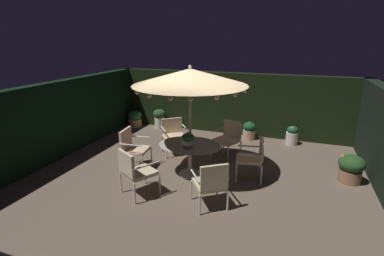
% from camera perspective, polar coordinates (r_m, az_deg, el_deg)
% --- Properties ---
extents(ground_plane, '(8.04, 6.91, 0.02)m').
position_cam_1_polar(ground_plane, '(6.83, 1.41, -9.17)').
color(ground_plane, brown).
extents(hedge_backdrop_rear, '(8.04, 0.30, 2.00)m').
position_cam_1_polar(hedge_backdrop_rear, '(9.52, 7.81, 4.93)').
color(hedge_backdrop_rear, black).
rests_on(hedge_backdrop_rear, ground_plane).
extents(hedge_backdrop_left, '(0.30, 6.91, 2.00)m').
position_cam_1_polar(hedge_backdrop_left, '(8.44, -24.34, 1.86)').
color(hedge_backdrop_left, black).
rests_on(hedge_backdrop_left, ground_plane).
extents(patio_dining_table, '(1.47, 1.17, 0.75)m').
position_cam_1_polar(patio_dining_table, '(6.54, -0.36, -4.44)').
color(patio_dining_table, beige).
rests_on(patio_dining_table, ground_plane).
extents(patio_umbrella, '(2.48, 2.48, 2.53)m').
position_cam_1_polar(patio_umbrella, '(6.11, -0.39, 10.17)').
color(patio_umbrella, beige).
rests_on(patio_umbrella, ground_plane).
extents(centerpiece_planter, '(0.28, 0.28, 0.36)m').
position_cam_1_polar(centerpiece_planter, '(6.23, -0.80, -2.22)').
color(centerpiece_planter, beige).
rests_on(centerpiece_planter, patio_dining_table).
extents(patio_chair_north, '(0.78, 0.76, 0.98)m').
position_cam_1_polar(patio_chair_north, '(7.57, 7.32, -1.68)').
color(patio_chair_north, beige).
rests_on(patio_chair_north, ground_plane).
extents(patio_chair_northeast, '(0.84, 0.83, 0.95)m').
position_cam_1_polar(patio_chair_northeast, '(7.83, -3.74, -0.98)').
color(patio_chair_northeast, beige).
rests_on(patio_chair_northeast, ground_plane).
extents(patio_chair_east, '(0.63, 0.68, 1.00)m').
position_cam_1_polar(patio_chair_east, '(7.00, -11.90, -3.53)').
color(patio_chair_east, silver).
rests_on(patio_chair_east, ground_plane).
extents(patio_chair_southeast, '(0.82, 0.82, 0.98)m').
position_cam_1_polar(patio_chair_southeast, '(5.82, -11.40, -8.13)').
color(patio_chair_southeast, silver).
rests_on(patio_chair_southeast, ground_plane).
extents(patio_chair_south, '(0.80, 0.80, 0.95)m').
position_cam_1_polar(patio_chair_south, '(5.33, 3.83, -10.72)').
color(patio_chair_south, silver).
rests_on(patio_chair_south, ground_plane).
extents(patio_chair_southwest, '(0.66, 0.65, 0.95)m').
position_cam_1_polar(patio_chair_southwest, '(6.49, 12.22, -5.45)').
color(patio_chair_southwest, beige).
rests_on(patio_chair_southwest, ground_plane).
extents(potted_plant_back_center, '(0.40, 0.40, 0.55)m').
position_cam_1_polar(potted_plant_back_center, '(9.14, 11.36, -0.47)').
color(potted_plant_back_center, tan).
rests_on(potted_plant_back_center, ground_plane).
extents(potted_plant_left_far, '(0.55, 0.55, 0.63)m').
position_cam_1_polar(potted_plant_left_far, '(7.23, 29.25, -6.96)').
color(potted_plant_left_far, '#8D6547').
rests_on(potted_plant_left_far, ground_plane).
extents(potted_plant_right_near, '(0.49, 0.49, 0.58)m').
position_cam_1_polar(potted_plant_right_near, '(10.46, -11.38, 1.94)').
color(potted_plant_right_near, tan).
rests_on(potted_plant_right_near, ground_plane).
extents(potted_plant_back_left, '(0.35, 0.35, 0.57)m').
position_cam_1_polar(potted_plant_back_left, '(9.03, 19.40, -1.38)').
color(potted_plant_back_left, beige).
rests_on(potted_plant_back_left, ground_plane).
extents(potted_plant_right_far, '(0.44, 0.44, 0.68)m').
position_cam_1_polar(potted_plant_right_far, '(10.13, -6.52, 2.11)').
color(potted_plant_right_far, beige).
rests_on(potted_plant_right_far, ground_plane).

